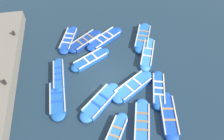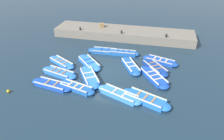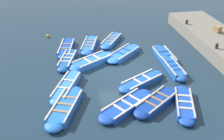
% 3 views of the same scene
% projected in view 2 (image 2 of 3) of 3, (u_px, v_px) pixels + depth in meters
% --- Properties ---
extents(ground_plane, '(120.00, 120.00, 0.00)m').
position_uv_depth(ground_plane, '(107.00, 71.00, 19.43)').
color(ground_plane, '#1C303F').
extents(boat_stern_in, '(2.43, 3.34, 0.38)m').
position_uv_depth(boat_stern_in, '(61.00, 62.00, 20.52)').
color(boat_stern_in, blue).
rests_on(boat_stern_in, ground).
extents(boat_centre, '(1.74, 3.58, 0.42)m').
position_uv_depth(boat_centre, '(59.00, 73.00, 18.81)').
color(boat_centre, blue).
rests_on(boat_centre, ground).
extents(boat_far_corner, '(0.81, 3.37, 0.46)m').
position_uv_depth(boat_far_corner, '(123.00, 53.00, 22.17)').
color(boat_far_corner, '#1E59AD').
rests_on(boat_far_corner, ground).
extents(boat_near_quay, '(3.44, 2.42, 0.40)m').
position_uv_depth(boat_near_quay, '(131.00, 66.00, 19.89)').
color(boat_near_quay, '#1E59AD').
rests_on(boat_near_quay, ground).
extents(boat_mid_row, '(2.09, 3.72, 0.45)m').
position_uv_depth(boat_mid_row, '(119.00, 95.00, 16.08)').
color(boat_mid_row, '#3884E0').
rests_on(boat_mid_row, ground).
extents(boat_outer_right, '(3.34, 2.81, 0.42)m').
position_uv_depth(boat_outer_right, '(155.00, 67.00, 19.65)').
color(boat_outer_right, navy).
rests_on(boat_outer_right, ground).
extents(boat_inner_gap, '(1.60, 3.40, 0.42)m').
position_uv_depth(boat_inner_gap, '(76.00, 88.00, 16.89)').
color(boat_inner_gap, '#1E59AD').
rests_on(boat_inner_gap, ground).
extents(boat_drifting, '(3.62, 2.76, 0.45)m').
position_uv_depth(boat_drifting, '(89.00, 77.00, 18.20)').
color(boat_drifting, blue).
rests_on(boat_drifting, ground).
extents(boat_tucked, '(3.30, 3.17, 0.40)m').
position_uv_depth(boat_tucked, '(89.00, 63.00, 20.43)').
color(boat_tucked, blue).
rests_on(boat_tucked, ground).
extents(boat_broadside, '(3.63, 2.93, 0.40)m').
position_uv_depth(boat_broadside, '(154.00, 77.00, 18.25)').
color(boat_broadside, '#1947B7').
rests_on(boat_broadside, ground).
extents(boat_alongside, '(2.31, 3.93, 0.45)m').
position_uv_depth(boat_alongside, '(145.00, 99.00, 15.61)').
color(boat_alongside, blue).
rests_on(boat_alongside, ground).
extents(boat_outer_left, '(1.45, 3.73, 0.39)m').
position_uv_depth(boat_outer_left, '(52.00, 85.00, 17.26)').
color(boat_outer_left, '#1947B7').
rests_on(boat_outer_left, ground).
extents(boat_end_of_row, '(1.08, 3.51, 0.37)m').
position_uv_depth(boat_end_of_row, '(104.00, 51.00, 22.66)').
color(boat_end_of_row, '#1E59AD').
rests_on(boat_end_of_row, ground).
extents(boat_bow_out, '(1.85, 3.55, 0.39)m').
position_uv_depth(boat_bow_out, '(160.00, 61.00, 20.74)').
color(boat_bow_out, '#1947B7').
rests_on(boat_bow_out, ground).
extents(quay_wall, '(3.44, 16.39, 0.98)m').
position_uv_depth(quay_wall, '(124.00, 33.00, 26.18)').
color(quay_wall, slate).
rests_on(quay_wall, ground).
extents(bollard_north, '(0.20, 0.20, 0.35)m').
position_uv_depth(bollard_north, '(80.00, 29.00, 25.66)').
color(bollard_north, black).
rests_on(bollard_north, quay_wall).
extents(bollard_mid_north, '(0.20, 0.20, 0.35)m').
position_uv_depth(bollard_mid_north, '(122.00, 32.00, 24.69)').
color(bollard_mid_north, black).
rests_on(bollard_mid_north, quay_wall).
extents(bollard_mid_south, '(0.20, 0.20, 0.35)m').
position_uv_depth(bollard_mid_south, '(166.00, 36.00, 23.73)').
color(bollard_mid_south, black).
rests_on(bollard_mid_south, quay_wall).
extents(wooden_crate, '(0.63, 0.63, 0.48)m').
position_uv_depth(wooden_crate, '(102.00, 25.00, 26.55)').
color(wooden_crate, olive).
rests_on(wooden_crate, quay_wall).
extents(buoy_orange_near, '(0.24, 0.24, 0.24)m').
position_uv_depth(buoy_orange_near, '(8.00, 91.00, 16.58)').
color(buoy_orange_near, '#EAB214').
rests_on(buoy_orange_near, ground).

